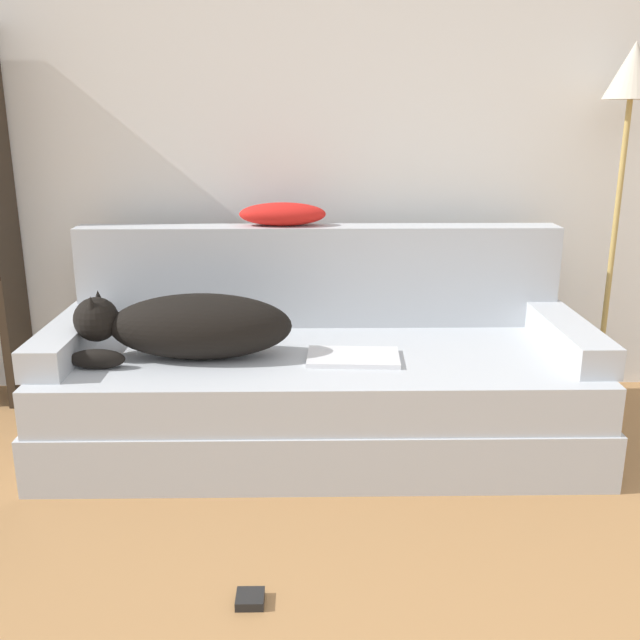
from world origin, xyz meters
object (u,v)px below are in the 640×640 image
Objects in this scene: couch at (320,397)px; power_adapter at (250,599)px; floor_lamp at (629,110)px; laptop at (353,357)px; dog at (188,326)px; throw_pillow at (283,214)px.

power_adapter is (-0.20, -0.98, -0.18)m from couch.
floor_lamp is 20.41× the size of power_adapter.
power_adapter is (-1.48, -1.40, -1.27)m from floor_lamp.
laptop is at bearing -155.60° from floor_lamp.
floor_lamp is at bearing 27.64° from laptop.
couch is 0.59m from dog.
throw_pillow reaches higher than couch.
throw_pillow is (-0.15, 0.38, 0.67)m from couch.
floor_lamp reaches higher than couch.
floor_lamp is at bearing 43.36° from power_adapter.
laptop is at bearing -41.57° from couch.
couch is 0.79m from throw_pillow.
laptop is (0.12, -0.11, 0.21)m from couch.
couch is at bearing -162.04° from floor_lamp.
couch is at bearing -68.51° from throw_pillow.
dog is at bearing -179.17° from laptop.
floor_lamp is 2.40m from power_adapter.
dog is 0.52× the size of floor_lamp.
dog is 10.60× the size of power_adapter.
dog reaches higher than couch.
throw_pillow is at bearing 87.81° from power_adapter.
throw_pillow reaches higher than laptop.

